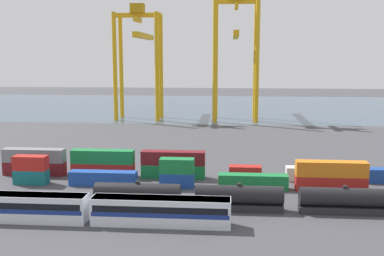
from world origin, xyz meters
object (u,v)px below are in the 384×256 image
(freight_tank_row, at_px, (291,199))
(shipping_container_5, at_px, (253,182))
(passenger_train, at_px, (90,208))
(shipping_container_0, at_px, (31,177))
(shipping_container_10, at_px, (103,170))
(gantry_crane_west, at_px, (140,49))
(gantry_crane_central, at_px, (236,44))
(shipping_container_14, at_px, (245,173))

(freight_tank_row, height_order, shipping_container_5, freight_tank_row)
(passenger_train, relative_size, shipping_container_0, 6.51)
(passenger_train, height_order, shipping_container_10, passenger_train)
(shipping_container_5, bearing_deg, passenger_train, -141.54)
(shipping_container_10, xyz_separation_m, gantry_crane_west, (-9.01, 84.07, 24.02))
(freight_tank_row, bearing_deg, shipping_container_10, 152.16)
(shipping_container_0, distance_m, shipping_container_10, 13.18)
(shipping_container_10, bearing_deg, passenger_train, -78.61)
(shipping_container_10, bearing_deg, gantry_crane_west, 96.11)
(shipping_container_0, bearing_deg, freight_tank_row, -14.35)
(freight_tank_row, xyz_separation_m, shipping_container_5, (-5.16, 11.59, -0.66))
(shipping_container_5, relative_size, gantry_crane_central, 0.26)
(shipping_container_5, height_order, gantry_crane_central, gantry_crane_central)
(shipping_container_5, xyz_separation_m, gantry_crane_central, (-2.43, 90.86, 26.00))
(passenger_train, xyz_separation_m, shipping_container_14, (22.32, 24.85, -0.84))
(gantry_crane_west, bearing_deg, gantry_crane_central, 0.99)
(passenger_train, distance_m, freight_tank_row, 29.51)
(shipping_container_5, distance_m, gantry_crane_west, 100.65)
(shipping_container_5, distance_m, shipping_container_14, 6.30)
(gantry_crane_west, bearing_deg, shipping_container_5, -67.44)
(shipping_container_5, bearing_deg, freight_tank_row, -65.99)
(shipping_container_0, xyz_separation_m, shipping_container_5, (40.13, 0.00, 0.00))
(shipping_container_14, height_order, gantry_crane_central, gantry_crane_central)
(shipping_container_5, bearing_deg, shipping_container_10, 167.74)
(passenger_train, bearing_deg, shipping_container_5, 38.46)
(gantry_crane_west, bearing_deg, freight_tank_row, -67.27)
(shipping_container_10, bearing_deg, gantry_crane_central, 72.89)
(shipping_container_5, height_order, gantry_crane_west, gantry_crane_west)
(shipping_container_10, bearing_deg, shipping_container_14, 0.00)
(shipping_container_5, distance_m, shipping_container_10, 29.16)
(shipping_container_10, height_order, gantry_crane_west, gantry_crane_west)
(gantry_crane_central, bearing_deg, shipping_container_14, -89.15)
(shipping_container_0, relative_size, gantry_crane_central, 0.13)
(passenger_train, height_order, shipping_container_0, passenger_train)
(shipping_container_5, bearing_deg, shipping_container_0, 180.00)
(shipping_container_0, bearing_deg, gantry_crane_central, 67.46)
(passenger_train, xyz_separation_m, freight_tank_row, (28.65, 7.07, -0.19))
(shipping_container_14, distance_m, gantry_crane_west, 94.68)
(shipping_container_0, relative_size, shipping_container_10, 0.50)
(shipping_container_0, xyz_separation_m, shipping_container_10, (11.63, 6.19, 0.00))
(shipping_container_10, height_order, shipping_container_14, same)
(shipping_container_0, distance_m, gantry_crane_west, 93.44)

